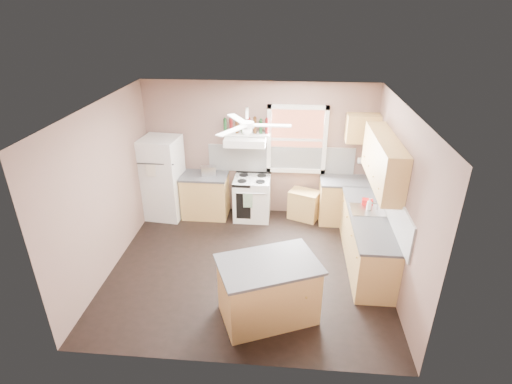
# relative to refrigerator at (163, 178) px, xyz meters

# --- Properties ---
(floor) EXTENTS (4.50, 4.50, 0.00)m
(floor) POSITION_rel_refrigerator_xyz_m (1.88, -1.62, -0.83)
(floor) COLOR black
(floor) RESTS_ON ground
(ceiling) EXTENTS (4.50, 4.50, 0.00)m
(ceiling) POSITION_rel_refrigerator_xyz_m (1.88, -1.62, 1.87)
(ceiling) COLOR white
(ceiling) RESTS_ON ground
(wall_back) EXTENTS (4.50, 0.05, 2.70)m
(wall_back) POSITION_rel_refrigerator_xyz_m (1.88, 0.40, 0.52)
(wall_back) COLOR #795B50
(wall_back) RESTS_ON ground
(wall_right) EXTENTS (0.05, 4.00, 2.70)m
(wall_right) POSITION_rel_refrigerator_xyz_m (4.15, -1.62, 0.52)
(wall_right) COLOR #795B50
(wall_right) RESTS_ON ground
(wall_left) EXTENTS (0.05, 4.00, 2.70)m
(wall_left) POSITION_rel_refrigerator_xyz_m (-0.40, -1.62, 0.52)
(wall_left) COLOR #795B50
(wall_left) RESTS_ON ground
(backsplash_back) EXTENTS (2.90, 0.03, 0.55)m
(backsplash_back) POSITION_rel_refrigerator_xyz_m (2.33, 0.36, 0.34)
(backsplash_back) COLOR white
(backsplash_back) RESTS_ON wall_back
(backsplash_right) EXTENTS (0.03, 2.60, 0.55)m
(backsplash_right) POSITION_rel_refrigerator_xyz_m (4.11, -1.32, 0.34)
(backsplash_right) COLOR white
(backsplash_right) RESTS_ON wall_right
(window_view) EXTENTS (1.00, 0.02, 1.20)m
(window_view) POSITION_rel_refrigerator_xyz_m (2.63, 0.36, 0.77)
(window_view) COLOR brown
(window_view) RESTS_ON wall_back
(window_frame) EXTENTS (1.16, 0.07, 1.36)m
(window_frame) POSITION_rel_refrigerator_xyz_m (2.63, 0.33, 0.77)
(window_frame) COLOR white
(window_frame) RESTS_ON wall_back
(refrigerator) EXTENTS (0.77, 0.76, 1.67)m
(refrigerator) POSITION_rel_refrigerator_xyz_m (0.00, 0.00, 0.00)
(refrigerator) COLOR white
(refrigerator) RESTS_ON floor
(base_cabinet_left) EXTENTS (0.90, 0.60, 0.86)m
(base_cabinet_left) POSITION_rel_refrigerator_xyz_m (0.82, 0.08, -0.40)
(base_cabinet_left) COLOR tan
(base_cabinet_left) RESTS_ON floor
(counter_left) EXTENTS (0.92, 0.62, 0.04)m
(counter_left) POSITION_rel_refrigerator_xyz_m (0.82, 0.08, 0.05)
(counter_left) COLOR #3F3F41
(counter_left) RESTS_ON base_cabinet_left
(toaster) EXTENTS (0.31, 0.23, 0.18)m
(toaster) POSITION_rel_refrigerator_xyz_m (0.91, 0.09, 0.16)
(toaster) COLOR silver
(toaster) RESTS_ON counter_left
(stove) EXTENTS (0.71, 0.64, 0.86)m
(stove) POSITION_rel_refrigerator_xyz_m (1.78, 0.07, -0.40)
(stove) COLOR white
(stove) RESTS_ON floor
(range_hood) EXTENTS (0.78, 0.50, 0.14)m
(range_hood) POSITION_rel_refrigerator_xyz_m (1.65, 0.13, 0.79)
(range_hood) COLOR white
(range_hood) RESTS_ON wall_back
(bottle_shelf) EXTENTS (0.90, 0.26, 0.03)m
(bottle_shelf) POSITION_rel_refrigerator_xyz_m (1.65, 0.25, 0.89)
(bottle_shelf) COLOR white
(bottle_shelf) RESTS_ON range_hood
(cart) EXTENTS (0.68, 0.57, 0.58)m
(cart) POSITION_rel_refrigerator_xyz_m (2.83, 0.12, -0.55)
(cart) COLOR tan
(cart) RESTS_ON floor
(base_cabinet_corner) EXTENTS (1.00, 0.60, 0.86)m
(base_cabinet_corner) POSITION_rel_refrigerator_xyz_m (3.63, 0.08, -0.40)
(base_cabinet_corner) COLOR tan
(base_cabinet_corner) RESTS_ON floor
(base_cabinet_right) EXTENTS (0.60, 2.20, 0.86)m
(base_cabinet_right) POSITION_rel_refrigerator_xyz_m (3.83, -1.32, -0.40)
(base_cabinet_right) COLOR tan
(base_cabinet_right) RESTS_ON floor
(counter_corner) EXTENTS (1.02, 0.62, 0.04)m
(counter_corner) POSITION_rel_refrigerator_xyz_m (3.63, 0.08, 0.05)
(counter_corner) COLOR #3F3F41
(counter_corner) RESTS_ON base_cabinet_corner
(counter_right) EXTENTS (0.62, 2.22, 0.04)m
(counter_right) POSITION_rel_refrigerator_xyz_m (3.82, -1.32, 0.05)
(counter_right) COLOR #3F3F41
(counter_right) RESTS_ON base_cabinet_right
(sink) EXTENTS (0.55, 0.45, 0.03)m
(sink) POSITION_rel_refrigerator_xyz_m (3.82, -1.12, 0.06)
(sink) COLOR silver
(sink) RESTS_ON counter_right
(faucet) EXTENTS (0.03, 0.03, 0.14)m
(faucet) POSITION_rel_refrigerator_xyz_m (3.98, -1.12, 0.14)
(faucet) COLOR silver
(faucet) RESTS_ON sink
(upper_cabinet_right) EXTENTS (0.33, 1.80, 0.76)m
(upper_cabinet_right) POSITION_rel_refrigerator_xyz_m (3.96, -1.12, 0.95)
(upper_cabinet_right) COLOR tan
(upper_cabinet_right) RESTS_ON wall_right
(upper_cabinet_corner) EXTENTS (0.60, 0.33, 0.52)m
(upper_cabinet_corner) POSITION_rel_refrigerator_xyz_m (3.83, 0.21, 1.07)
(upper_cabinet_corner) COLOR tan
(upper_cabinet_corner) RESTS_ON wall_back
(paper_towel) EXTENTS (0.26, 0.12, 0.12)m
(paper_towel) POSITION_rel_refrigerator_xyz_m (3.95, 0.24, 0.42)
(paper_towel) COLOR white
(paper_towel) RESTS_ON wall_back
(island) EXTENTS (1.46, 1.21, 0.86)m
(island) POSITION_rel_refrigerator_xyz_m (2.27, -2.75, -0.40)
(island) COLOR tan
(island) RESTS_ON floor
(island_top) EXTENTS (1.56, 1.31, 0.04)m
(island_top) POSITION_rel_refrigerator_xyz_m (2.27, -2.75, 0.05)
(island_top) COLOR #3F3F41
(island_top) RESTS_ON island
(ceiling_fan_hub) EXTENTS (0.20, 0.20, 0.08)m
(ceiling_fan_hub) POSITION_rel_refrigerator_xyz_m (1.88, -1.62, 1.62)
(ceiling_fan_hub) COLOR white
(ceiling_fan_hub) RESTS_ON ceiling
(soap_bottle) EXTENTS (0.10, 0.10, 0.22)m
(soap_bottle) POSITION_rel_refrigerator_xyz_m (3.83, -1.13, 0.18)
(soap_bottle) COLOR silver
(soap_bottle) RESTS_ON counter_right
(red_caddy) EXTENTS (0.20, 0.15, 0.10)m
(red_caddy) POSITION_rel_refrigerator_xyz_m (3.84, -0.93, 0.12)
(red_caddy) COLOR red
(red_caddy) RESTS_ON counter_right
(wine_bottles) EXTENTS (0.86, 0.06, 0.31)m
(wine_bottles) POSITION_rel_refrigerator_xyz_m (1.65, 0.25, 1.05)
(wine_bottles) COLOR #143819
(wine_bottles) RESTS_ON bottle_shelf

